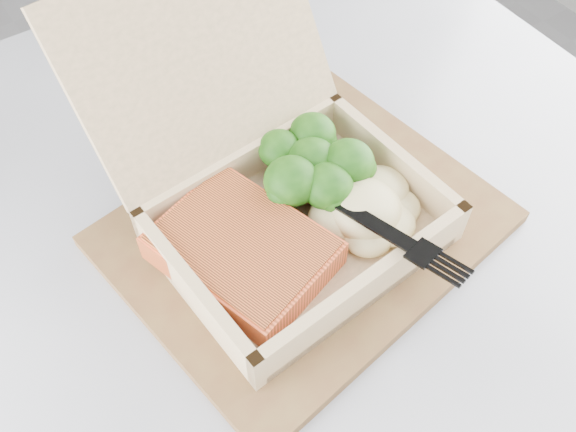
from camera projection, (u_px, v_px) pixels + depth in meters
cafe_table at (281, 345)px, 0.72m from camera, size 0.84×0.84×0.75m
serving_tray at (304, 229)px, 0.57m from camera, size 0.35×0.30×0.01m
takeout_container at (268, 173)px, 0.54m from camera, size 0.24×0.28×0.19m
salmon_fillet at (243, 251)px, 0.52m from camera, size 0.14×0.16×0.03m
broccoli_pile at (312, 167)px, 0.57m from camera, size 0.11×0.11×0.04m
mashed_potatoes at (365, 209)px, 0.54m from camera, size 0.10×0.09×0.04m
plastic_fork at (334, 197)px, 0.53m from camera, size 0.05×0.17×0.02m
receipt at (212, 115)px, 0.67m from camera, size 0.09×0.14×0.00m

